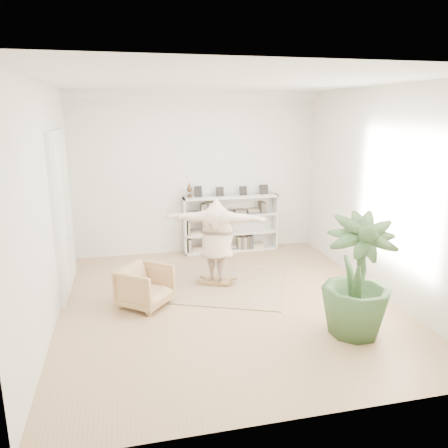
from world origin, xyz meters
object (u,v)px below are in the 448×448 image
object	(u,v)px
rocker_board	(217,281)
bookshelf	(230,224)
houseplant	(357,276)
person	(217,238)
armchair	(145,286)

from	to	relation	value
rocker_board	bookshelf	bearing A→B (deg)	91.90
houseplant	person	bearing A→B (deg)	124.35
bookshelf	houseplant	xyz separation A→B (m)	(0.81, -4.26, 0.25)
bookshelf	person	world-z (taller)	person
armchair	rocker_board	xyz separation A→B (m)	(1.36, 0.63, -0.28)
armchair	person	world-z (taller)	person
bookshelf	armchair	xyz separation A→B (m)	(-2.11, -2.62, -0.29)
rocker_board	person	distance (m)	0.84
bookshelf	houseplant	size ratio (longest dim) A/B	1.24
armchair	rocker_board	world-z (taller)	armchair
rocker_board	armchair	bearing A→B (deg)	-132.33
armchair	rocker_board	distance (m)	1.52
armchair	rocker_board	size ratio (longest dim) A/B	1.34
armchair	person	bearing A→B (deg)	-25.59
rocker_board	person	xyz separation A→B (m)	(-0.00, 0.00, 0.84)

